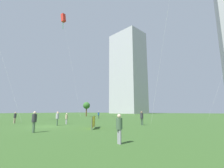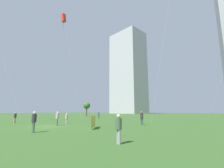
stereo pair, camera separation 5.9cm
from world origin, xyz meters
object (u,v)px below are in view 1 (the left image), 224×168
object	(u,v)px
person_standing_2	(34,120)
person_standing_6	(57,117)
person_standing_0	(99,114)
event_banner	(93,122)
kite_flying_0	(63,18)
person_standing_1	(67,118)
person_standing_3	(142,117)
distant_highrise_0	(128,73)
park_tree_1	(87,106)
person_standing_4	(119,126)
person_standing_5	(15,117)

from	to	relation	value
person_standing_2	person_standing_6	bearing A→B (deg)	-38.13
person_standing_0	event_banner	xyz separation A→B (m)	(13.70, -18.11, -0.31)
kite_flying_0	person_standing_2	bearing A→B (deg)	-41.57
person_standing_1	person_standing_3	bearing A→B (deg)	-143.18
kite_flying_0	distant_highrise_0	distance (m)	89.17
person_standing_0	park_tree_1	size ratio (longest dim) A/B	0.35
person_standing_1	park_tree_1	size ratio (longest dim) A/B	0.31
person_standing_4	person_standing_5	distance (m)	22.11
person_standing_3	person_standing_4	distance (m)	12.73
park_tree_1	person_standing_2	bearing A→B (deg)	-53.23
person_standing_4	person_standing_6	size ratio (longest dim) A/B	0.94
park_tree_1	person_standing_5	bearing A→B (deg)	-66.73
person_standing_3	person_standing_2	bearing A→B (deg)	-111.93
person_standing_0	person_standing_5	distance (m)	19.35
kite_flying_0	person_standing_0	bearing A→B (deg)	29.46
person_standing_2	person_standing_4	bearing A→B (deg)	-163.39
person_standing_2	person_standing_3	xyz separation A→B (m)	(5.05, 12.24, -0.00)
distant_highrise_0	kite_flying_0	bearing A→B (deg)	-61.87
person_standing_1	distant_highrise_0	world-z (taller)	distant_highrise_0
park_tree_1	distant_highrise_0	bearing A→B (deg)	105.44
person_standing_3	kite_flying_0	xyz separation A→B (m)	(-25.85, 6.20, 27.25)
person_standing_1	person_standing_4	world-z (taller)	person_standing_4
person_standing_2	person_standing_3	world-z (taller)	person_standing_2
person_standing_6	distant_highrise_0	world-z (taller)	distant_highrise_0
person_standing_5	person_standing_2	bearing A→B (deg)	-127.02
distant_highrise_0	person_standing_6	bearing A→B (deg)	-55.05
park_tree_1	person_standing_6	bearing A→B (deg)	-53.04
person_standing_6	distant_highrise_0	bearing A→B (deg)	144.11
person_standing_0	person_standing_3	distance (m)	20.14
person_standing_0	person_standing_6	world-z (taller)	person_standing_6
person_standing_6	kite_flying_0	bearing A→B (deg)	173.89
person_standing_2	person_standing_5	distance (m)	13.61
person_standing_5	person_standing_6	xyz separation A→B (m)	(8.94, 1.10, 0.06)
distant_highrise_0	person_standing_2	bearing A→B (deg)	-54.28
person_standing_0	person_standing_1	distance (m)	17.41
person_standing_0	kite_flying_0	xyz separation A→B (m)	(-9.27, -5.24, 27.28)
person_standing_5	park_tree_1	xyz separation A→B (m)	(-13.03, 30.31, 2.83)
person_standing_2	person_standing_3	size ratio (longest dim) A/B	1.00
person_standing_1	distant_highrise_0	size ratio (longest dim) A/B	0.02
person_standing_2	person_standing_3	bearing A→B (deg)	-96.32
park_tree_1	distant_highrise_0	distance (m)	77.82
person_standing_5	person_standing_0	bearing A→B (deg)	-22.29
person_standing_3	person_standing_4	xyz separation A→B (m)	(3.75, -12.16, -0.08)
person_standing_0	person_standing_2	bearing A→B (deg)	94.94
person_standing_2	event_banner	bearing A→B (deg)	-95.24
kite_flying_0	person_standing_3	bearing A→B (deg)	-13.49
person_standing_0	person_standing_4	xyz separation A→B (m)	(20.33, -23.60, -0.05)
person_standing_1	person_standing_0	bearing A→B (deg)	-55.27
person_standing_1	person_standing_6	bearing A→B (deg)	121.24
person_standing_6	person_standing_3	bearing A→B (deg)	68.38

